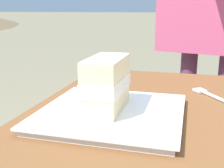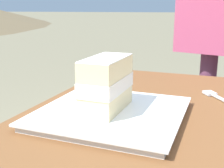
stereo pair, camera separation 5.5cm
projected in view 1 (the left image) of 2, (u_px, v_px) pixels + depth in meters
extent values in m
cube|color=white|center=(112.00, 114.00, 0.56)|extent=(0.25, 0.25, 0.01)
cube|color=white|center=(112.00, 110.00, 0.56)|extent=(0.27, 0.27, 0.00)
cube|color=beige|center=(107.00, 100.00, 0.55)|extent=(0.13, 0.06, 0.04)
cube|color=white|center=(106.00, 84.00, 0.55)|extent=(0.13, 0.06, 0.03)
sphere|color=red|center=(90.00, 83.00, 0.55)|extent=(0.01, 0.01, 0.01)
sphere|color=red|center=(84.00, 91.00, 0.52)|extent=(0.02, 0.02, 0.02)
sphere|color=red|center=(96.00, 80.00, 0.58)|extent=(0.01, 0.01, 0.01)
sphere|color=red|center=(100.00, 78.00, 0.59)|extent=(0.02, 0.02, 0.02)
cube|color=beige|center=(106.00, 68.00, 0.54)|extent=(0.13, 0.06, 0.04)
cube|color=white|center=(106.00, 58.00, 0.53)|extent=(0.13, 0.06, 0.00)
cylinder|color=silver|center=(222.00, 100.00, 0.65)|extent=(0.12, 0.08, 0.01)
cube|color=silver|center=(200.00, 90.00, 0.73)|extent=(0.04, 0.04, 0.01)
cylinder|color=#5D3049|center=(184.00, 132.00, 1.38)|extent=(0.07, 0.07, 0.79)
cylinder|color=#5D3049|center=(220.00, 140.00, 1.30)|extent=(0.07, 0.07, 0.79)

